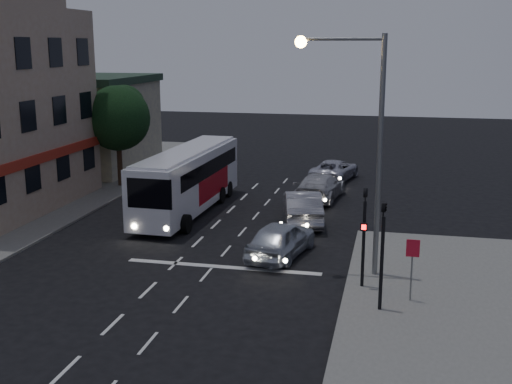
% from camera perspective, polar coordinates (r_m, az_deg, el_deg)
% --- Properties ---
extents(ground, '(120.00, 120.00, 0.00)m').
position_cam_1_polar(ground, '(24.79, -8.71, -7.79)').
color(ground, black).
extents(road_markings, '(8.00, 30.55, 0.01)m').
position_cam_1_polar(road_markings, '(27.35, -3.69, -5.65)').
color(road_markings, silver).
rests_on(road_markings, ground).
extents(tour_bus, '(2.63, 11.04, 3.37)m').
position_cam_1_polar(tour_bus, '(34.06, -6.06, 1.21)').
color(tour_bus, silver).
rests_on(tour_bus, ground).
extents(car_suv, '(2.67, 4.77, 1.54)m').
position_cam_1_polar(car_suv, '(26.97, 2.22, -4.20)').
color(car_suv, '#B2BAC7').
rests_on(car_suv, ground).
extents(car_sedan_a, '(2.76, 5.24, 1.64)m').
position_cam_1_polar(car_sedan_a, '(32.05, 4.14, -1.34)').
color(car_sedan_a, '#99989F').
rests_on(car_sedan_a, ground).
extents(car_sedan_b, '(2.71, 5.47, 1.53)m').
position_cam_1_polar(car_sedan_b, '(36.99, 5.71, 0.49)').
color(car_sedan_b, silver).
rests_on(car_sedan_b, ground).
extents(car_sedan_c, '(3.17, 5.22, 1.35)m').
position_cam_1_polar(car_sedan_c, '(42.49, 6.98, 1.96)').
color(car_sedan_c, '#B9BAC8').
rests_on(car_sedan_c, ground).
extents(traffic_signal_main, '(0.25, 0.35, 4.10)m').
position_cam_1_polar(traffic_signal_main, '(23.24, 9.59, -2.95)').
color(traffic_signal_main, black).
rests_on(traffic_signal_main, sidewalk_near).
extents(traffic_signal_side, '(0.18, 0.15, 4.10)m').
position_cam_1_polar(traffic_signal_side, '(21.32, 11.19, -4.48)').
color(traffic_signal_side, black).
rests_on(traffic_signal_side, sidewalk_near).
extents(regulatory_sign, '(0.45, 0.12, 2.20)m').
position_cam_1_polar(regulatory_sign, '(22.50, 13.72, -5.88)').
color(regulatory_sign, slate).
rests_on(regulatory_sign, sidewalk_near).
extents(streetlight, '(3.32, 0.44, 9.00)m').
position_cam_1_polar(streetlight, '(23.99, 9.46, 5.63)').
color(streetlight, slate).
rests_on(streetlight, sidewalk_near).
extents(low_building_north, '(9.40, 9.40, 6.50)m').
position_cam_1_polar(low_building_north, '(47.36, -15.51, 6.04)').
color(low_building_north, gray).
rests_on(low_building_north, sidewalk_far).
extents(street_tree, '(4.00, 4.00, 6.20)m').
position_cam_1_polar(street_tree, '(40.47, -12.21, 6.69)').
color(street_tree, black).
rests_on(street_tree, sidewalk_far).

